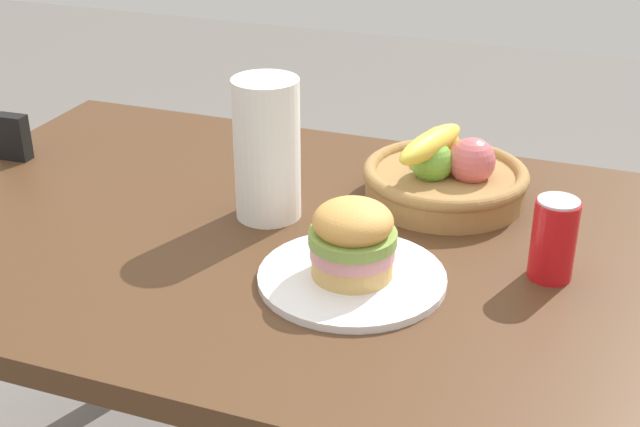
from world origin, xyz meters
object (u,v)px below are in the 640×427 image
at_px(sandwich, 353,239).
at_px(paper_towel_roll, 267,149).
at_px(napkin_holder, 13,137).
at_px(plate, 352,277).
at_px(fruit_basket, 445,176).
at_px(soda_can, 553,240).

distance_m(sandwich, paper_towel_roll, 0.26).
bearing_deg(paper_towel_roll, napkin_holder, 174.34).
relative_size(plate, sandwich, 2.16).
bearing_deg(sandwich, napkin_holder, 164.29).
xyz_separation_m(fruit_basket, paper_towel_roll, (-0.26, -0.17, 0.08)).
bearing_deg(paper_towel_roll, fruit_basket, 32.04).
distance_m(sandwich, fruit_basket, 0.33).
xyz_separation_m(soda_can, paper_towel_roll, (-0.47, 0.05, 0.06)).
height_order(fruit_basket, paper_towel_roll, paper_towel_roll).
bearing_deg(paper_towel_roll, soda_can, -5.82).
bearing_deg(plate, paper_towel_roll, 141.74).
distance_m(soda_can, fruit_basket, 0.30).
height_order(sandwich, napkin_holder, sandwich).
bearing_deg(napkin_holder, fruit_basket, 4.89).
relative_size(fruit_basket, napkin_holder, 3.22).
bearing_deg(soda_can, plate, -157.75).
xyz_separation_m(plate, soda_can, (0.27, 0.11, 0.06)).
height_order(plate, paper_towel_roll, paper_towel_roll).
relative_size(plate, paper_towel_roll, 1.16).
distance_m(plate, fruit_basket, 0.33).
bearing_deg(fruit_basket, soda_can, -45.82).
relative_size(sandwich, fruit_basket, 0.44).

